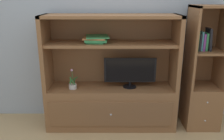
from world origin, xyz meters
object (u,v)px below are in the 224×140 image
(bookshelf_tall, at_px, (203,88))
(upright_book_row, at_px, (204,41))
(media_console, at_px, (112,92))
(potted_plant, at_px, (74,85))
(tv_monitor, at_px, (131,71))
(magazine_stack, at_px, (97,39))

(bookshelf_tall, height_order, upright_book_row, bookshelf_tall)
(media_console, distance_m, potted_plant, 0.52)
(tv_monitor, bearing_deg, media_console, 176.29)
(tv_monitor, xyz_separation_m, bookshelf_tall, (0.97, 0.02, -0.24))
(potted_plant, height_order, upright_book_row, upright_book_row)
(potted_plant, relative_size, upright_book_row, 0.96)
(bookshelf_tall, xyz_separation_m, upright_book_row, (-0.07, -0.01, 0.64))
(magazine_stack, distance_m, upright_book_row, 1.33)
(bookshelf_tall, bearing_deg, upright_book_row, -171.89)
(media_console, height_order, potted_plant, media_console)
(potted_plant, distance_m, upright_book_row, 1.74)
(media_console, relative_size, bookshelf_tall, 1.06)
(media_console, height_order, upright_book_row, media_console)
(tv_monitor, relative_size, potted_plant, 2.52)
(magazine_stack, xyz_separation_m, bookshelf_tall, (1.40, 0.01, -0.66))
(magazine_stack, relative_size, upright_book_row, 1.24)
(potted_plant, distance_m, magazine_stack, 0.68)
(media_console, distance_m, tv_monitor, 0.39)
(media_console, relative_size, magazine_stack, 4.93)
(media_console, xyz_separation_m, upright_book_row, (1.15, -0.01, 0.70))
(magazine_stack, bearing_deg, potted_plant, -167.97)
(potted_plant, xyz_separation_m, bookshelf_tall, (1.72, 0.08, -0.07))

